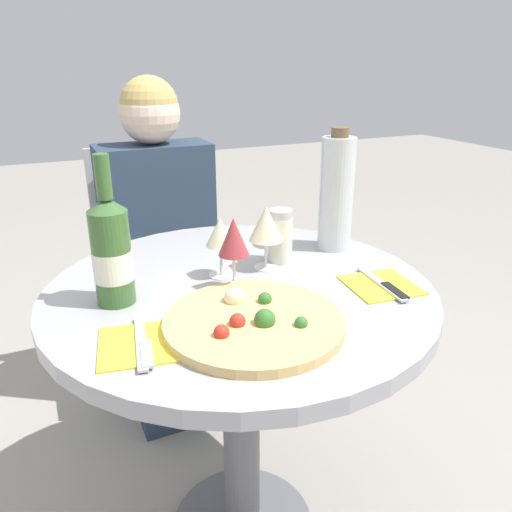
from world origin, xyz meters
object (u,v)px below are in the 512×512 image
chair_behind_diner (158,276)px  tall_carafe (336,193)px  wine_bottle (112,251)px  dining_table (240,342)px  pizza_large (254,321)px  seated_diner (166,266)px

chair_behind_diner → tall_carafe: (0.34, -0.71, 0.46)m
wine_bottle → tall_carafe: tall_carafe is taller
dining_table → tall_carafe: 0.46m
chair_behind_diner → pizza_large: size_ratio=2.69×
chair_behind_diner → wine_bottle: (-0.26, -0.80, 0.42)m
chair_behind_diner → tall_carafe: size_ratio=2.92×
seated_diner → tall_carafe: seated_diner is taller
chair_behind_diner → seated_diner: size_ratio=0.79×
pizza_large → wine_bottle: (-0.22, 0.22, 0.10)m
pizza_large → wine_bottle: wine_bottle is taller
chair_behind_diner → pizza_large: 1.07m
seated_diner → pizza_large: bearing=87.1°
pizza_large → dining_table: bearing=75.4°
chair_behind_diner → tall_carafe: 0.91m
tall_carafe → dining_table: bearing=-159.7°
dining_table → wine_bottle: (-0.27, 0.03, 0.26)m
seated_diner → tall_carafe: bearing=120.7°
seated_diner → pizza_large: seated_diner is taller
dining_table → pizza_large: 0.25m
dining_table → chair_behind_diner: 0.84m
tall_carafe → seated_diner: bearing=120.7°
pizza_large → wine_bottle: 0.33m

